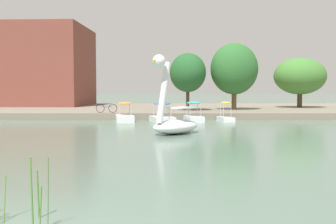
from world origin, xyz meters
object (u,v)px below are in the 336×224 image
Objects in this scene: pedal_boat_cyan at (195,116)px; pedal_boat_blue at (164,116)px; swan_boat at (175,119)px; tree_broadleaf_behind_dock at (236,69)px; tree_broadleaf_right at (302,76)px; bicycle_parked at (108,108)px; tree_sapling_by_fence at (189,73)px; pedal_boat_orange at (126,116)px; pedal_boat_yellow at (227,116)px.

pedal_boat_blue is at bearing 172.09° from pedal_boat_cyan.
swan_boat is 16.53m from tree_broadleaf_behind_dock.
bicycle_parked is (-18.46, -8.98, -2.86)m from tree_broadleaf_right.
tree_sapling_by_fence is (1.44, 13.86, 3.09)m from swan_boat.
pedal_boat_cyan is at bearing -120.27° from tree_broadleaf_behind_dock.
pedal_boat_orange is 8.41m from tree_sapling_by_fence.
pedal_boat_orange is 0.38× the size of tree_broadleaf_right.
bicycle_parked is at bearing 155.95° from pedal_boat_blue.
tree_broadleaf_behind_dock is at bearing 59.73° from pedal_boat_cyan.
bicycle_parked is at bearing 168.29° from pedal_boat_yellow.
bicycle_parked is (-6.68, -3.59, -2.98)m from tree_sapling_by_fence.
tree_broadleaf_behind_dock is (6.53, 6.82, 3.85)m from pedal_boat_blue.
swan_boat is 0.83× the size of tree_sapling_by_fence.
pedal_boat_yellow is 0.32× the size of tree_broadleaf_behind_dock.
pedal_boat_yellow is at bearing -11.71° from bicycle_parked.
tree_sapling_by_fence reaches higher than pedal_boat_blue.
pedal_boat_orange is 2.79m from pedal_boat_blue.
tree_sapling_by_fence is 4.52m from tree_broadleaf_behind_dock.
tree_broadleaf_right reaches higher than pedal_boat_yellow.
tree_broadleaf_right is 1.32× the size of tree_sapling_by_fence.
tree_broadleaf_right is at bearing 24.60° from tree_sapling_by_fence.
tree_sapling_by_fence is at bearing 28.26° from bicycle_parked.
pedal_boat_yellow is at bearing -104.54° from tree_broadleaf_behind_dock.
pedal_boat_cyan is 1.21× the size of pedal_boat_yellow.
pedal_boat_blue reaches higher than bicycle_parked.
tree_sapling_by_fence is (2.20, 5.59, 3.46)m from pedal_boat_blue.
tree_broadleaf_behind_dock is (4.33, 1.23, 0.39)m from tree_sapling_by_fence.
swan_boat reaches higher than pedal_boat_yellow.
pedal_boat_cyan is (5.14, -0.09, 0.01)m from pedal_boat_orange.
pedal_boat_orange is 0.51× the size of tree_sapling_by_fence.
tree_broadleaf_right is at bearing 29.21° from tree_broadleaf_behind_dock.
pedal_boat_blue is at bearing -111.45° from tree_sapling_by_fence.
tree_sapling_by_fence reaches higher than pedal_boat_orange.
tree_broadleaf_right is (9.19, 10.90, 3.36)m from pedal_boat_yellow.
pedal_boat_cyan is at bearing 78.59° from swan_boat.
pedal_boat_yellow is at bearing -130.14° from tree_broadleaf_right.
pedal_boat_cyan is at bearing -88.43° from tree_sapling_by_fence.
pedal_boat_orange is 1.49× the size of bicycle_parked.
pedal_boat_cyan reaches higher than bicycle_parked.
pedal_boat_blue is at bearing -179.03° from pedal_boat_yellow.
tree_broadleaf_right is 8.55m from tree_broadleaf_behind_dock.
tree_sapling_by_fence is (4.98, 5.83, 3.46)m from pedal_boat_orange.
bicycle_parked is (-4.48, 2.00, 0.48)m from pedal_boat_blue.
pedal_boat_cyan reaches higher than pedal_boat_blue.
pedal_boat_blue is 1.15× the size of pedal_boat_cyan.
swan_boat is 8.78m from pedal_boat_orange.
swan_boat reaches higher than pedal_boat_orange.
swan_boat is 0.62× the size of tree_broadleaf_right.
pedal_boat_cyan is at bearing -18.80° from bicycle_parked.
tree_sapling_by_fence is at bearing 49.52° from pedal_boat_orange.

